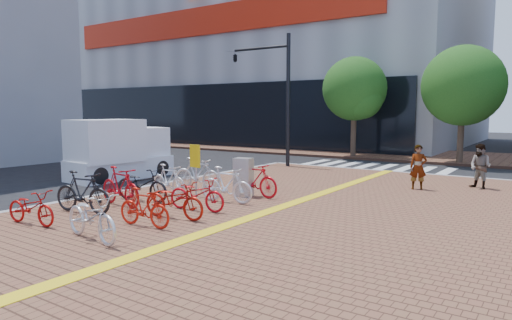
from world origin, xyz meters
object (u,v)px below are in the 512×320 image
Objects in this scene: bike_1 at (82,192)px; bike_10 at (226,185)px; bike_2 at (120,186)px; pedestrian_a at (418,167)px; bike_11 at (254,180)px; traffic_light_pole at (263,76)px; bike_8 at (174,200)px; pedestrian_b at (480,166)px; yellow_sign at (195,161)px; bike_4 at (168,180)px; bike_7 at (144,208)px; bike_3 at (142,184)px; bike_0 at (31,207)px; bike_5 at (197,174)px; bike_9 at (197,194)px; box_truck at (118,151)px; bike_6 at (92,216)px; utility_box at (243,177)px.

bike_10 is (2.31, 3.30, -0.03)m from bike_1.
bike_2 is 1.21× the size of pedestrian_a.
bike_11 is 0.28× the size of traffic_light_pole.
bike_8 is 1.15× the size of pedestrian_b.
bike_4 is at bearing -161.06° from yellow_sign.
yellow_sign is at bearing -63.17° from bike_4.
bike_4 is 2.29m from bike_10.
yellow_sign is (-1.56, 3.56, 0.69)m from bike_7.
yellow_sign reaches higher than bike_3.
bike_0 is 5.07m from yellow_sign.
bike_0 is 2.65m from bike_2.
bike_0 is at bearing 171.76° from bike_5.
pedestrian_a is at bearing -28.05° from bike_7.
bike_8 is 0.28× the size of traffic_light_pole.
box_truck is (-7.50, 3.45, 0.58)m from bike_9.
bike_9 is 11.92m from traffic_light_pole.
bike_8 is (2.37, -0.23, -0.09)m from bike_2.
bike_6 is at bearing -96.51° from bike_0.
bike_8 is 1.00× the size of bike_11.
bike_4 is at bearing 88.25° from bike_10.
bike_11 is 1.16× the size of pedestrian_a.
bike_7 is (2.40, -4.59, -0.09)m from bike_5.
bike_5 is at bearing -164.64° from pedestrian_a.
bike_2 is 2.00m from bike_4.
box_truck is (-11.62, -3.48, 0.26)m from pedestrian_a.
pedestrian_a is 10.01m from traffic_light_pole.
bike_10 is at bearing 177.26° from bike_11.
bike_1 is 2.04m from bike_3.
bike_1 is at bearing -79.50° from traffic_light_pole.
bike_0 is at bearing -109.17° from utility_box.
bike_7 is 2.05m from bike_9.
bike_10 is 1.13× the size of pedestrian_b.
bike_2 is 3.53m from bike_6.
bike_11 reaches higher than bike_9.
box_truck is (-5.22, 3.37, 0.53)m from bike_3.
bike_9 is 1.12× the size of pedestrian_a.
bike_0 is at bearing 172.95° from bike_1.
bike_4 is 8.60m from pedestrian_a.
bike_3 is 1.25× the size of pedestrian_a.
bike_4 is at bearing 35.69° from bike_6.
pedestrian_b is (5.73, 5.74, 0.24)m from bike_11.
pedestrian_b reaches higher than bike_5.
yellow_sign is (0.86, 4.95, 0.73)m from bike_0.
box_truck is (-7.60, 6.90, 0.53)m from bike_6.
bike_3 is (0.03, 2.04, -0.06)m from bike_1.
pedestrian_b is (8.21, 10.28, 0.22)m from bike_1.
pedestrian_b is at bearing -42.67° from bike_9.
traffic_light_pole is at bearing 36.40° from bike_11.
bike_9 is at bearing 2.23° from bike_8.
bike_9 is 8.07m from pedestrian_a.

